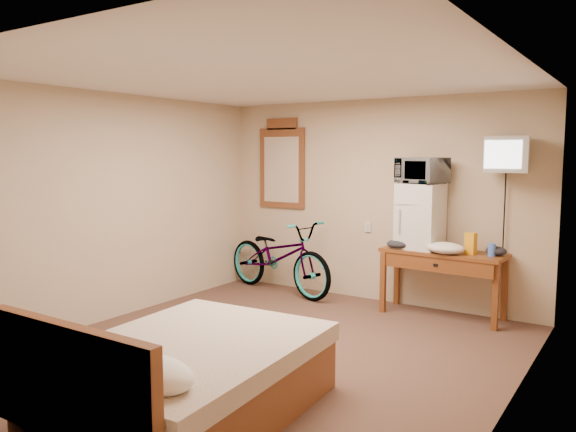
{
  "coord_description": "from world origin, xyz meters",
  "views": [
    {
      "loc": [
        2.91,
        -4.1,
        1.83
      ],
      "look_at": [
        -0.24,
        0.7,
        1.19
      ],
      "focal_mm": 35.0,
      "sensor_mm": 36.0,
      "label": 1
    }
  ],
  "objects_px": {
    "mini_fridge": "(420,216)",
    "bicycle": "(279,256)",
    "crt_television": "(507,155)",
    "microwave": "(421,171)",
    "wall_mirror": "(282,165)",
    "desk": "(442,262)",
    "blue_cup": "(492,250)",
    "bed": "(182,377)"
  },
  "relations": [
    {
      "from": "microwave",
      "to": "desk",
      "type": "bearing_deg",
      "value": 8.49
    },
    {
      "from": "mini_fridge",
      "to": "blue_cup",
      "type": "xyz_separation_m",
      "value": [
        0.82,
        -0.07,
        -0.3
      ]
    },
    {
      "from": "bed",
      "to": "desk",
      "type": "bearing_deg",
      "value": 77.95
    },
    {
      "from": "crt_television",
      "to": "mini_fridge",
      "type": "bearing_deg",
      "value": 177.59
    },
    {
      "from": "microwave",
      "to": "wall_mirror",
      "type": "xyz_separation_m",
      "value": [
        -2.05,
        0.21,
        0.04
      ]
    },
    {
      "from": "microwave",
      "to": "bicycle",
      "type": "distance_m",
      "value": 2.21
    },
    {
      "from": "blue_cup",
      "to": "bed",
      "type": "relative_size",
      "value": 0.07
    },
    {
      "from": "crt_television",
      "to": "wall_mirror",
      "type": "distance_m",
      "value": 2.99
    },
    {
      "from": "wall_mirror",
      "to": "bed",
      "type": "bearing_deg",
      "value": -66.19
    },
    {
      "from": "microwave",
      "to": "blue_cup",
      "type": "height_order",
      "value": "microwave"
    },
    {
      "from": "desk",
      "to": "bed",
      "type": "xyz_separation_m",
      "value": [
        -0.72,
        -3.38,
        -0.33
      ]
    },
    {
      "from": "blue_cup",
      "to": "wall_mirror",
      "type": "height_order",
      "value": "wall_mirror"
    },
    {
      "from": "mini_fridge",
      "to": "wall_mirror",
      "type": "distance_m",
      "value": 2.13
    },
    {
      "from": "microwave",
      "to": "crt_television",
      "type": "distance_m",
      "value": 0.94
    },
    {
      "from": "wall_mirror",
      "to": "mini_fridge",
      "type": "bearing_deg",
      "value": -5.88
    },
    {
      "from": "desk",
      "to": "bicycle",
      "type": "relative_size",
      "value": 0.74
    },
    {
      "from": "wall_mirror",
      "to": "bicycle",
      "type": "height_order",
      "value": "wall_mirror"
    },
    {
      "from": "blue_cup",
      "to": "crt_television",
      "type": "bearing_deg",
      "value": 15.78
    },
    {
      "from": "wall_mirror",
      "to": "bicycle",
      "type": "xyz_separation_m",
      "value": [
        0.17,
        -0.32,
        -1.2
      ]
    },
    {
      "from": "crt_television",
      "to": "wall_mirror",
      "type": "relative_size",
      "value": 0.48
    },
    {
      "from": "bicycle",
      "to": "wall_mirror",
      "type": "bearing_deg",
      "value": 40.32
    },
    {
      "from": "bicycle",
      "to": "bed",
      "type": "height_order",
      "value": "bicycle"
    },
    {
      "from": "desk",
      "to": "mini_fridge",
      "type": "height_order",
      "value": "mini_fridge"
    },
    {
      "from": "desk",
      "to": "bicycle",
      "type": "height_order",
      "value": "bicycle"
    },
    {
      "from": "mini_fridge",
      "to": "microwave",
      "type": "bearing_deg",
      "value": 56.33
    },
    {
      "from": "mini_fridge",
      "to": "microwave",
      "type": "distance_m",
      "value": 0.52
    },
    {
      "from": "desk",
      "to": "blue_cup",
      "type": "relative_size",
      "value": 9.95
    },
    {
      "from": "wall_mirror",
      "to": "bed",
      "type": "relative_size",
      "value": 0.61
    },
    {
      "from": "desk",
      "to": "wall_mirror",
      "type": "distance_m",
      "value": 2.58
    },
    {
      "from": "desk",
      "to": "microwave",
      "type": "bearing_deg",
      "value": 167.75
    },
    {
      "from": "desk",
      "to": "wall_mirror",
      "type": "height_order",
      "value": "wall_mirror"
    },
    {
      "from": "wall_mirror",
      "to": "bicycle",
      "type": "bearing_deg",
      "value": -62.44
    },
    {
      "from": "mini_fridge",
      "to": "crt_television",
      "type": "height_order",
      "value": "crt_television"
    },
    {
      "from": "bed",
      "to": "crt_television",
      "type": "bearing_deg",
      "value": 68.18
    },
    {
      "from": "mini_fridge",
      "to": "bicycle",
      "type": "xyz_separation_m",
      "value": [
        -1.88,
        -0.11,
        -0.64
      ]
    },
    {
      "from": "microwave",
      "to": "bed",
      "type": "height_order",
      "value": "microwave"
    },
    {
      "from": "mini_fridge",
      "to": "crt_television",
      "type": "relative_size",
      "value": 1.29
    },
    {
      "from": "blue_cup",
      "to": "wall_mirror",
      "type": "relative_size",
      "value": 0.11
    },
    {
      "from": "desk",
      "to": "blue_cup",
      "type": "distance_m",
      "value": 0.57
    },
    {
      "from": "bicycle",
      "to": "crt_television",
      "type": "bearing_deg",
      "value": -75.74
    },
    {
      "from": "microwave",
      "to": "blue_cup",
      "type": "bearing_deg",
      "value": 15.92
    },
    {
      "from": "desk",
      "to": "bicycle",
      "type": "distance_m",
      "value": 2.17
    }
  ]
}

